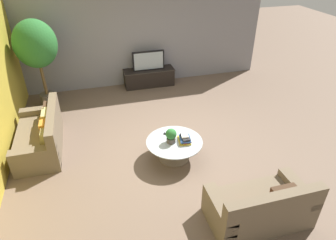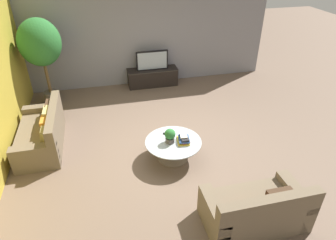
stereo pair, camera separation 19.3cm
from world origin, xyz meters
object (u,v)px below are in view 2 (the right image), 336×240
(television, at_px, (152,60))
(coffee_table, at_px, (173,146))
(couch_by_wall, at_px, (43,134))
(potted_plant_tabletop, at_px, (170,136))
(couch_near_entry, at_px, (256,210))
(potted_palm_tall, at_px, (40,45))
(media_console, at_px, (153,77))

(television, relative_size, coffee_table, 0.83)
(couch_by_wall, bearing_deg, potted_plant_tabletop, 66.54)
(coffee_table, xyz_separation_m, couch_near_entry, (0.82, -1.84, -0.00))
(television, bearing_deg, potted_plant_tabletop, -95.48)
(television, distance_m, potted_palm_tall, 2.96)
(couch_near_entry, distance_m, potted_plant_tabletop, 2.06)
(television, bearing_deg, media_console, 90.00)
(media_console, distance_m, potted_plant_tabletop, 3.52)
(potted_palm_tall, bearing_deg, coffee_table, -49.44)
(coffee_table, distance_m, potted_palm_tall, 4.11)
(couch_near_entry, bearing_deg, couch_by_wall, -40.84)
(television, xyz_separation_m, potted_palm_tall, (-2.80, -0.52, 0.82))
(media_console, distance_m, potted_palm_tall, 3.14)
(coffee_table, relative_size, potted_plant_tabletop, 3.73)
(potted_palm_tall, distance_m, potted_plant_tabletop, 3.99)
(couch_by_wall, relative_size, potted_plant_tabletop, 6.01)
(media_console, xyz_separation_m, coffee_table, (-0.26, -3.48, 0.03))
(couch_near_entry, xyz_separation_m, potted_plant_tabletop, (-0.89, 1.83, 0.28))
(couch_by_wall, relative_size, potted_palm_tall, 0.80)
(television, relative_size, potted_palm_tall, 0.41)
(coffee_table, xyz_separation_m, potted_plant_tabletop, (-0.07, -0.01, 0.27))
(television, distance_m, couch_by_wall, 3.74)
(media_console, bearing_deg, couch_near_entry, -84.07)
(coffee_table, height_order, potted_palm_tall, potted_palm_tall)
(potted_plant_tabletop, bearing_deg, couch_near_entry, -64.16)
(media_console, height_order, couch_by_wall, couch_by_wall)
(couch_by_wall, distance_m, potted_plant_tabletop, 2.71)
(television, xyz_separation_m, potted_plant_tabletop, (-0.33, -3.49, -0.20))
(media_console, height_order, potted_palm_tall, potted_palm_tall)
(potted_plant_tabletop, bearing_deg, couch_by_wall, 156.54)
(television, relative_size, couch_by_wall, 0.51)
(couch_by_wall, distance_m, potted_palm_tall, 2.30)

